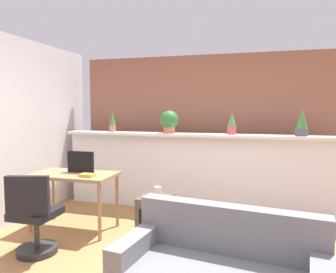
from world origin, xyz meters
TOP-DOWN VIEW (x-y plane):
  - ground_plane at (0.00, 0.00)m, footprint 12.00×12.00m
  - divider_wall at (0.00, 2.00)m, footprint 4.36×0.16m
  - plant_shelf at (0.00, 1.96)m, footprint 4.36×0.36m
  - brick_wall_behind at (0.00, 2.60)m, footprint 4.36×0.10m
  - potted_plant_0 at (-1.46, 1.99)m, footprint 0.11×0.11m
  - potted_plant_1 at (-0.48, 1.98)m, footprint 0.29×0.29m
  - potted_plant_2 at (0.50, 1.97)m, footprint 0.13×0.13m
  - potted_plant_3 at (1.46, 1.95)m, footprint 0.17×0.17m
  - desk at (-1.44, 0.78)m, footprint 1.10×0.60m
  - tv_monitor at (-1.38, 0.86)m, footprint 0.37×0.04m
  - office_chair at (-1.44, -0.02)m, footprint 0.49×0.50m
  - side_cube_shelf at (-0.35, 0.87)m, footprint 0.40×0.41m
  - vase_on_shelf at (-0.32, 0.89)m, footprint 0.09×0.09m
  - book_on_desk at (-1.17, 0.65)m, footprint 0.18×0.12m

SIDE VIEW (x-z plane):
  - ground_plane at x=0.00m, z-range 0.00..0.00m
  - side_cube_shelf at x=-0.35m, z-range 0.00..0.50m
  - office_chair at x=-1.44m, z-range -0.07..0.84m
  - vase_on_shelf at x=-0.32m, z-range 0.50..0.62m
  - divider_wall at x=0.00m, z-range 0.00..1.18m
  - desk at x=-1.44m, z-range 0.29..1.04m
  - book_on_desk at x=-1.17m, z-range 0.75..0.79m
  - tv_monitor at x=-1.38m, z-range 0.75..1.03m
  - plant_shelf at x=0.00m, z-range 1.18..1.22m
  - brick_wall_behind at x=0.00m, z-range 0.00..2.50m
  - potted_plant_2 at x=0.50m, z-range 1.21..1.54m
  - potted_plant_0 at x=-1.46m, z-range 1.21..1.55m
  - potted_plant_3 at x=1.46m, z-range 1.21..1.60m
  - potted_plant_1 at x=-0.48m, z-range 1.23..1.58m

